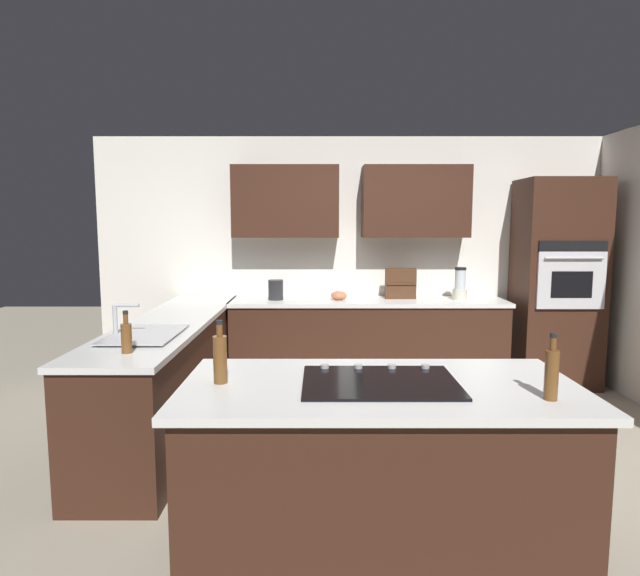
# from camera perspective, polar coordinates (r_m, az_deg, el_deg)

# --- Properties ---
(ground_plane) EXTENTS (14.00, 14.00, 0.00)m
(ground_plane) POSITION_cam_1_polar(r_m,az_deg,el_deg) (4.18, 8.51, -16.96)
(ground_plane) COLOR #9E937F
(wall_back) EXTENTS (6.00, 0.44, 2.60)m
(wall_back) POSITION_cam_1_polar(r_m,az_deg,el_deg) (5.85, 5.13, 4.63)
(wall_back) COLOR white
(wall_back) RESTS_ON ground
(lower_cabinets_back) EXTENTS (2.80, 0.60, 0.86)m
(lower_cabinets_back) POSITION_cam_1_polar(r_m,az_deg,el_deg) (5.67, 5.02, -5.95)
(lower_cabinets_back) COLOR #381E14
(lower_cabinets_back) RESTS_ON ground
(countertop_back) EXTENTS (2.84, 0.64, 0.04)m
(countertop_back) POSITION_cam_1_polar(r_m,az_deg,el_deg) (5.58, 5.07, -1.44)
(countertop_back) COLOR silver
(countertop_back) RESTS_ON lower_cabinets_back
(lower_cabinets_side) EXTENTS (0.60, 2.90, 0.86)m
(lower_cabinets_side) POSITION_cam_1_polar(r_m,az_deg,el_deg) (4.68, -15.41, -8.95)
(lower_cabinets_side) COLOR #381E14
(lower_cabinets_side) RESTS_ON ground
(countertop_side) EXTENTS (0.64, 2.94, 0.04)m
(countertop_side) POSITION_cam_1_polar(r_m,az_deg,el_deg) (4.58, -15.59, -3.52)
(countertop_side) COLOR silver
(countertop_side) RESTS_ON lower_cabinets_side
(island_base) EXTENTS (1.88, 0.89, 0.86)m
(island_base) POSITION_cam_1_polar(r_m,az_deg,el_deg) (2.89, 6.22, -18.98)
(island_base) COLOR #381E14
(island_base) RESTS_ON ground
(island_top) EXTENTS (1.96, 0.97, 0.04)m
(island_top) POSITION_cam_1_polar(r_m,az_deg,el_deg) (2.72, 6.35, -10.42)
(island_top) COLOR silver
(island_top) RESTS_ON island_base
(wall_oven) EXTENTS (0.80, 0.66, 2.13)m
(wall_oven) POSITION_cam_1_polar(r_m,az_deg,el_deg) (6.05, 23.83, 0.43)
(wall_oven) COLOR #381E14
(wall_oven) RESTS_ON ground
(sink_unit) EXTENTS (0.46, 0.70, 0.23)m
(sink_unit) POSITION_cam_1_polar(r_m,az_deg,el_deg) (3.96, -18.24, -4.65)
(sink_unit) COLOR #515456
(sink_unit) RESTS_ON countertop_side
(cooktop) EXTENTS (0.76, 0.56, 0.03)m
(cooktop) POSITION_cam_1_polar(r_m,az_deg,el_deg) (2.72, 6.34, -9.83)
(cooktop) COLOR black
(cooktop) RESTS_ON island_top
(blender) EXTENTS (0.15, 0.15, 0.34)m
(blender) POSITION_cam_1_polar(r_m,az_deg,el_deg) (5.72, 14.62, 0.22)
(blender) COLOR beige
(blender) RESTS_ON countertop_back
(mixing_bowl) EXTENTS (0.17, 0.17, 0.09)m
(mixing_bowl) POSITION_cam_1_polar(r_m,az_deg,el_deg) (5.55, 2.00, -0.79)
(mixing_bowl) COLOR #CC724C
(mixing_bowl) RESTS_ON countertop_back
(spice_rack) EXTENTS (0.32, 0.11, 0.32)m
(spice_rack) POSITION_cam_1_polar(r_m,az_deg,el_deg) (5.68, 8.54, 0.48)
(spice_rack) COLOR #472B19
(spice_rack) RESTS_ON countertop_back
(kettle) EXTENTS (0.16, 0.16, 0.21)m
(kettle) POSITION_cam_1_polar(r_m,az_deg,el_deg) (5.56, -4.71, -0.20)
(kettle) COLOR #262628
(kettle) RESTS_ON countertop_back
(dish_soap_bottle) EXTENTS (0.06, 0.06, 0.26)m
(dish_soap_bottle) POSITION_cam_1_polar(r_m,az_deg,el_deg) (3.48, -19.84, -4.86)
(dish_soap_bottle) COLOR brown
(dish_soap_bottle) RESTS_ON countertop_side
(oil_bottle) EXTENTS (0.07, 0.07, 0.32)m
(oil_bottle) POSITION_cam_1_polar(r_m,az_deg,el_deg) (2.72, -10.54, -7.26)
(oil_bottle) COLOR brown
(oil_bottle) RESTS_ON island_top
(second_bottle) EXTENTS (0.06, 0.06, 0.30)m
(second_bottle) POSITION_cam_1_polar(r_m,az_deg,el_deg) (2.64, 23.35, -8.27)
(second_bottle) COLOR brown
(second_bottle) RESTS_ON island_top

